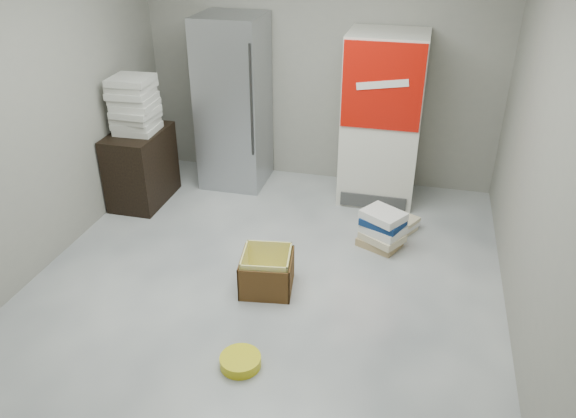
{
  "coord_description": "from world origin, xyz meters",
  "views": [
    {
      "loc": [
        1.16,
        -3.6,
        2.89
      ],
      "look_at": [
        0.08,
        0.7,
        0.49
      ],
      "focal_mm": 35.0,
      "sensor_mm": 36.0,
      "label": 1
    }
  ],
  "objects_px": {
    "coke_cooler": "(382,119)",
    "phonebook_stack_main": "(382,229)",
    "cardboard_box": "(267,274)",
    "wood_shelf": "(142,167)",
    "steel_fridge": "(234,103)"
  },
  "relations": [
    {
      "from": "steel_fridge",
      "to": "wood_shelf",
      "type": "relative_size",
      "value": 2.37
    },
    {
      "from": "steel_fridge",
      "to": "coke_cooler",
      "type": "relative_size",
      "value": 1.06
    },
    {
      "from": "phonebook_stack_main",
      "to": "cardboard_box",
      "type": "distance_m",
      "value": 1.26
    },
    {
      "from": "wood_shelf",
      "to": "phonebook_stack_main",
      "type": "bearing_deg",
      "value": -7.27
    },
    {
      "from": "coke_cooler",
      "to": "cardboard_box",
      "type": "relative_size",
      "value": 3.69
    },
    {
      "from": "coke_cooler",
      "to": "phonebook_stack_main",
      "type": "relative_size",
      "value": 3.73
    },
    {
      "from": "steel_fridge",
      "to": "cardboard_box",
      "type": "xyz_separation_m",
      "value": [
        0.93,
        -1.98,
        -0.81
      ]
    },
    {
      "from": "coke_cooler",
      "to": "phonebook_stack_main",
      "type": "bearing_deg",
      "value": -81.3
    },
    {
      "from": "coke_cooler",
      "to": "phonebook_stack_main",
      "type": "xyz_separation_m",
      "value": [
        0.16,
        -1.06,
        -0.72
      ]
    },
    {
      "from": "wood_shelf",
      "to": "cardboard_box",
      "type": "relative_size",
      "value": 1.64
    },
    {
      "from": "coke_cooler",
      "to": "wood_shelf",
      "type": "height_order",
      "value": "coke_cooler"
    },
    {
      "from": "steel_fridge",
      "to": "phonebook_stack_main",
      "type": "relative_size",
      "value": 3.93
    },
    {
      "from": "phonebook_stack_main",
      "to": "cardboard_box",
      "type": "height_order",
      "value": "phonebook_stack_main"
    },
    {
      "from": "coke_cooler",
      "to": "cardboard_box",
      "type": "xyz_separation_m",
      "value": [
        -0.72,
        -1.97,
        -0.76
      ]
    },
    {
      "from": "steel_fridge",
      "to": "phonebook_stack_main",
      "type": "height_order",
      "value": "steel_fridge"
    }
  ]
}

